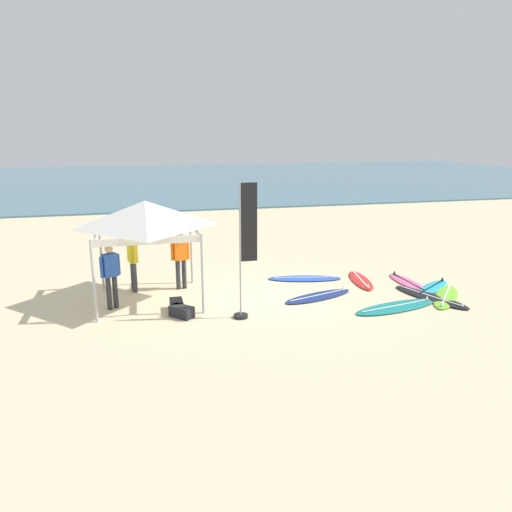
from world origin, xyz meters
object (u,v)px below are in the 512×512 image
surfboard_red (361,280)px  surfboard_cyan (432,288)px  person_yellow (133,258)px  surfboard_blue (304,278)px  person_blue (111,272)px  banner_flag (245,256)px  surfboard_navy (318,296)px  gear_bag_near_tent (177,306)px  surfboard_lime (446,297)px  gear_bag_by_pole (182,312)px  person_orange (180,256)px  surfboard_pink (408,283)px  surfboard_black (431,297)px  surfboard_teal (397,307)px  canopy_tent (145,214)px

surfboard_red → surfboard_cyan: size_ratio=1.08×
person_yellow → surfboard_blue: bearing=-0.6°
surfboard_red → surfboard_cyan: (1.73, -1.14, 0.00)m
surfboard_red → person_blue: bearing=-175.1°
banner_flag → surfboard_red: bearing=26.5°
surfboard_navy → gear_bag_near_tent: gear_bag_near_tent is taller
surfboard_navy → surfboard_cyan: same height
surfboard_lime → person_yellow: (-8.43, 2.61, 0.95)m
gear_bag_by_pole → person_orange: bearing=85.1°
surfboard_navy → gear_bag_by_pole: (-3.85, -0.58, 0.10)m
surfboard_red → surfboard_blue: (-1.62, 0.61, -0.00)m
surfboard_cyan → person_orange: 7.44m
surfboard_red → surfboard_pink: bearing=-22.8°
surfboard_black → surfboard_lime: bearing=-9.1°
surfboard_teal → surfboard_pink: size_ratio=1.32×
surfboard_navy → person_orange: person_orange is taller
surfboard_lime → surfboard_black: (-0.42, 0.07, -0.00)m
surfboard_teal → person_orange: bearing=151.3°
surfboard_pink → surfboard_cyan: size_ratio=1.07×
surfboard_teal → surfboard_lime: (1.72, 0.40, 0.00)m
surfboard_black → person_orange: bearing=159.6°
surfboard_black → gear_bag_by_pole: (-6.86, 0.22, 0.10)m
surfboard_pink → surfboard_red: 1.41m
surfboard_cyan → person_orange: (-7.17, 1.74, 0.95)m
surfboard_blue → person_orange: person_orange is taller
surfboard_teal → surfboard_black: (1.31, 0.46, 0.00)m
canopy_tent → person_orange: (0.93, 0.80, -1.40)m
surfboard_pink → person_orange: size_ratio=1.17×
surfboard_blue → surfboard_cyan: (3.35, -1.75, 0.00)m
surfboard_pink → person_orange: bearing=170.3°
surfboard_teal → gear_bag_by_pole: (-5.56, 0.68, 0.10)m
surfboard_pink → surfboard_black: size_ratio=0.82×
person_blue → banner_flag: size_ratio=0.50×
surfboard_lime → surfboard_black: bearing=170.9°
banner_flag → surfboard_lime: bearing=0.9°
person_blue → gear_bag_by_pole: bearing=-31.1°
surfboard_lime → gear_bag_by_pole: (-7.28, 0.29, 0.10)m
surfboard_lime → surfboard_black: same height
gear_bag_by_pole → surfboard_teal: bearing=-7.0°
surfboard_navy → person_blue: bearing=175.4°
gear_bag_near_tent → surfboard_blue: bearing=23.7°
surfboard_blue → person_yellow: (-5.16, 0.06, 0.95)m
gear_bag_near_tent → banner_flag: bearing=-27.5°
person_yellow → gear_bag_by_pole: 2.73m
surfboard_blue → surfboard_black: 3.78m
surfboard_blue → surfboard_cyan: bearing=-27.5°
surfboard_red → surfboard_cyan: 2.07m
gear_bag_near_tent → surfboard_black: bearing=-5.7°
person_blue → surfboard_lime: bearing=-8.3°
person_yellow → person_blue: same height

